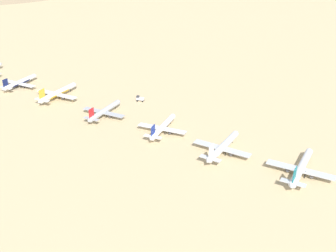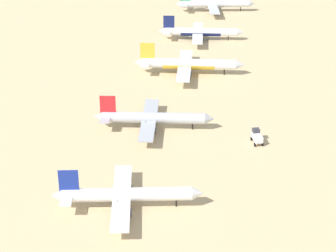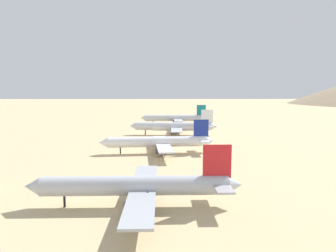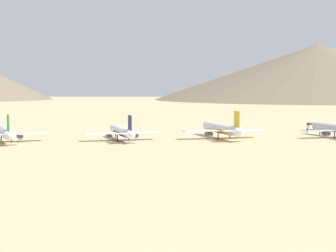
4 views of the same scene
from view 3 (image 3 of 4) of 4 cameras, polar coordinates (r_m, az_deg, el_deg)
name	(u,v)px [view 3 (image 3 of 4)]	position (r m, az deg, el deg)	size (l,w,h in m)	color
ground_plane	(112,208)	(51.81, -11.02, -15.69)	(1800.00, 1800.00, 0.00)	tan
parked_jet_0	(176,118)	(177.30, 1.61, 1.57)	(42.40, 34.37, 12.25)	silver
parked_jet_1	(174,127)	(134.44, 1.28, -0.10)	(41.07, 33.37, 11.84)	silver
parked_jet_2	(159,142)	(93.80, -1.69, -3.18)	(37.68, 30.65, 10.86)	white
parked_jet_3	(138,186)	(50.68, -6.03, -11.74)	(37.28, 30.19, 10.78)	#B2B7C1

